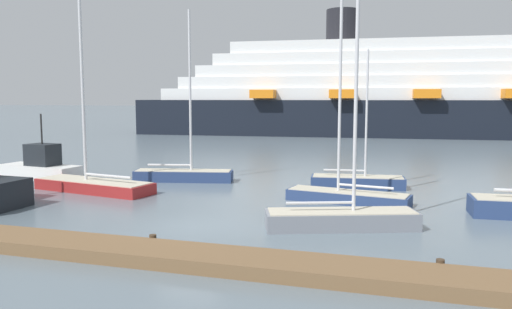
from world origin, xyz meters
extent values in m
plane|color=slate|center=(0.00, 0.00, 0.00)|extent=(600.00, 600.00, 0.00)
cube|color=brown|center=(0.00, -4.13, 0.21)|extent=(22.77, 1.85, 0.42)
cylinder|color=#423323|center=(0.00, -3.11, 0.25)|extent=(0.24, 0.24, 0.50)
cylinder|color=#423323|center=(9.11, -3.11, 0.25)|extent=(0.24, 0.24, 0.50)
cube|color=navy|center=(-4.96, 10.07, 0.33)|extent=(6.14, 2.62, 0.65)
cube|color=beige|center=(-4.96, 10.07, 0.67)|extent=(5.89, 2.46, 0.04)
cylinder|color=silver|center=(-4.49, 10.17, 5.47)|extent=(0.14, 0.14, 9.63)
cylinder|color=silver|center=(-5.80, 9.88, 1.00)|extent=(2.66, 0.69, 0.12)
cube|color=navy|center=(5.48, 10.84, 0.32)|extent=(5.35, 2.11, 0.63)
cube|color=beige|center=(5.48, 10.84, 0.65)|extent=(5.13, 1.97, 0.04)
cylinder|color=silver|center=(5.90, 10.89, 4.19)|extent=(0.13, 0.13, 7.12)
cylinder|color=silver|center=(4.73, 10.75, 0.98)|extent=(2.34, 0.38, 0.10)
cube|color=gray|center=(5.74, 1.46, 0.34)|extent=(6.06, 3.39, 0.68)
cube|color=beige|center=(5.74, 1.46, 0.70)|extent=(5.79, 3.20, 0.04)
cylinder|color=silver|center=(6.18, 1.62, 5.56)|extent=(0.14, 0.14, 9.76)
cylinder|color=silver|center=(4.93, 1.18, 1.03)|extent=(2.54, 1.00, 0.11)
cube|color=navy|center=(5.41, 6.47, 0.26)|extent=(6.10, 2.47, 0.53)
cube|color=beige|center=(5.41, 6.47, 0.55)|extent=(5.84, 2.31, 0.04)
cylinder|color=silver|center=(4.95, 6.55, 5.34)|extent=(0.14, 0.14, 9.62)
cylinder|color=silver|center=(6.26, 6.32, 0.88)|extent=(2.65, 0.57, 0.11)
cube|color=maroon|center=(-8.21, 5.53, 0.29)|extent=(7.28, 3.15, 0.58)
cube|color=beige|center=(-8.21, 5.53, 0.60)|extent=(6.98, 2.95, 0.04)
cylinder|color=silver|center=(-8.76, 5.63, 6.86)|extent=(0.17, 0.17, 12.56)
cylinder|color=silver|center=(-7.20, 5.35, 0.93)|extent=(3.15, 0.69, 0.14)
cube|color=white|center=(-14.05, 8.35, 0.43)|extent=(5.56, 2.43, 0.87)
cube|color=#1E2328|center=(-13.78, 8.31, 1.54)|extent=(2.01, 1.58, 1.35)
cylinder|color=#262626|center=(-13.78, 8.31, 3.16)|extent=(0.11, 0.11, 1.88)
cube|color=black|center=(14.92, 54.54, 2.42)|extent=(88.54, 18.79, 4.83)
cube|color=white|center=(14.92, 54.54, 5.62)|extent=(81.42, 16.79, 1.58)
cube|color=white|center=(14.92, 54.54, 7.21)|extent=(76.54, 15.79, 1.58)
cube|color=white|center=(14.92, 54.54, 8.79)|extent=(71.65, 14.78, 1.58)
cube|color=white|center=(14.92, 54.54, 10.37)|extent=(66.76, 13.77, 1.58)
cube|color=white|center=(14.92, 54.54, 11.95)|extent=(61.88, 12.76, 1.58)
cube|color=orange|center=(-10.17, 46.26, 5.62)|extent=(3.34, 2.69, 1.11)
cube|color=orange|center=(0.06, 47.02, 5.62)|extent=(3.34, 2.69, 1.11)
cube|color=orange|center=(10.28, 47.78, 5.62)|extent=(3.34, 2.69, 1.11)
cylinder|color=black|center=(-0.86, 53.36, 14.94)|extent=(4.43, 4.43, 4.39)
camera|label=1|loc=(8.06, -17.95, 5.06)|focal=35.40mm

